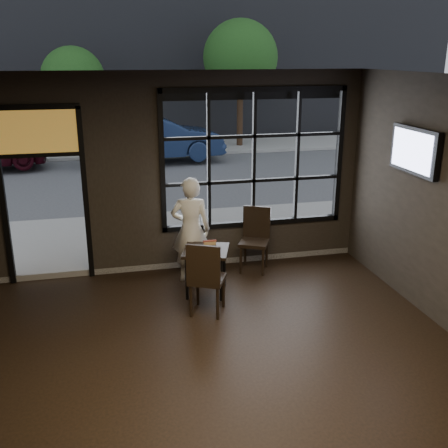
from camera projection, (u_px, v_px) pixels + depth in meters
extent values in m
cube|color=black|center=(234.00, 392.00, 5.59)|extent=(6.00, 7.00, 0.02)
cube|color=black|center=(236.00, 80.00, 4.59)|extent=(6.00, 7.00, 0.02)
cube|color=black|center=(254.00, 159.00, 8.53)|extent=(3.06, 0.12, 2.28)
cube|color=orange|center=(38.00, 131.00, 7.65)|extent=(1.20, 0.06, 0.70)
cube|color=#545456|center=(124.00, 122.00, 27.82)|extent=(60.00, 41.00, 0.04)
cube|color=black|center=(206.00, 271.00, 7.79)|extent=(0.81, 0.81, 0.70)
cube|color=black|center=(207.00, 277.00, 7.14)|extent=(0.61, 0.61, 1.06)
cube|color=black|center=(254.00, 240.00, 8.55)|extent=(0.61, 0.61, 1.05)
imported|color=silver|center=(191.00, 230.00, 8.10)|extent=(0.68, 0.52, 1.67)
imported|color=silver|center=(192.00, 252.00, 7.46)|extent=(0.17, 0.17, 0.10)
cube|color=black|center=(415.00, 151.00, 7.08)|extent=(0.12, 1.07, 0.63)
imported|color=#172546|center=(155.00, 138.00, 16.97)|extent=(4.48, 1.86, 1.44)
cylinder|color=#332114|center=(77.00, 126.00, 18.51)|extent=(0.18, 0.18, 1.99)
sphere|color=#234F1B|center=(73.00, 79.00, 18.00)|extent=(2.17, 2.17, 2.17)
cylinder|color=#332114|center=(240.00, 115.00, 19.68)|extent=(0.23, 0.23, 2.50)
sphere|color=#2A7431|center=(240.00, 58.00, 19.05)|extent=(2.73, 2.73, 2.73)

